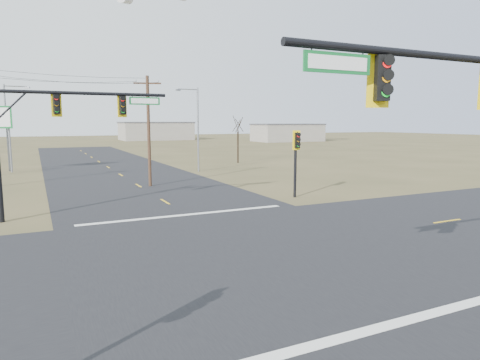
# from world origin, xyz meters

# --- Properties ---
(ground) EXTENTS (320.00, 320.00, 0.00)m
(ground) POSITION_xyz_m (0.00, 0.00, 0.00)
(ground) COLOR brown
(ground) RESTS_ON ground
(road_ew) EXTENTS (160.00, 14.00, 0.02)m
(road_ew) POSITION_xyz_m (0.00, 0.00, 0.01)
(road_ew) COLOR black
(road_ew) RESTS_ON ground
(road_ns) EXTENTS (14.00, 160.00, 0.02)m
(road_ns) POSITION_xyz_m (0.00, 0.00, 0.01)
(road_ns) COLOR black
(road_ns) RESTS_ON ground
(stop_bar_near) EXTENTS (12.00, 0.40, 0.01)m
(stop_bar_near) POSITION_xyz_m (0.00, -7.50, 0.03)
(stop_bar_near) COLOR silver
(stop_bar_near) RESTS_ON road_ns
(stop_bar_far) EXTENTS (12.00, 0.40, 0.01)m
(stop_bar_far) POSITION_xyz_m (0.00, 7.50, 0.03)
(stop_bar_far) COLOR silver
(stop_bar_far) RESTS_ON road_ns
(mast_arm_far) EXTENTS (9.18, 0.52, 7.44)m
(mast_arm_far) POSITION_xyz_m (-6.50, 10.17, 5.35)
(mast_arm_far) COLOR black
(mast_arm_far) RESTS_ON ground
(pedestal_signal_ne) EXTENTS (0.62, 0.55, 4.71)m
(pedestal_signal_ne) POSITION_xyz_m (8.77, 9.70, 3.39)
(pedestal_signal_ne) COLOR black
(pedestal_signal_ne) RESTS_ON ground
(utility_pole_near) EXTENTS (2.13, 0.72, 8.92)m
(utility_pole_near) POSITION_xyz_m (0.83, 19.33, 4.66)
(utility_pole_near) COLOR #462C1E
(utility_pole_near) RESTS_ON ground
(streetlight_a) EXTENTS (2.47, 0.37, 8.81)m
(streetlight_a) POSITION_xyz_m (7.93, 27.71, 4.94)
(streetlight_a) COLOR gray
(streetlight_a) RESTS_ON ground
(streetlight_c) EXTENTS (2.59, 0.42, 9.23)m
(streetlight_c) POSITION_xyz_m (-9.96, 36.85, 5.18)
(streetlight_c) COLOR gray
(streetlight_c) RESTS_ON ground
(bare_tree_c) EXTENTS (3.15, 3.15, 6.40)m
(bare_tree_c) POSITION_xyz_m (16.09, 34.65, 5.02)
(bare_tree_c) COLOR black
(bare_tree_c) RESTS_ON ground
(warehouse_mid) EXTENTS (20.00, 12.00, 5.00)m
(warehouse_mid) POSITION_xyz_m (25.00, 110.00, 2.50)
(warehouse_mid) COLOR gray
(warehouse_mid) RESTS_ON ground
(warehouse_right) EXTENTS (18.00, 10.00, 4.50)m
(warehouse_right) POSITION_xyz_m (55.00, 85.00, 2.25)
(warehouse_right) COLOR gray
(warehouse_right) RESTS_ON ground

